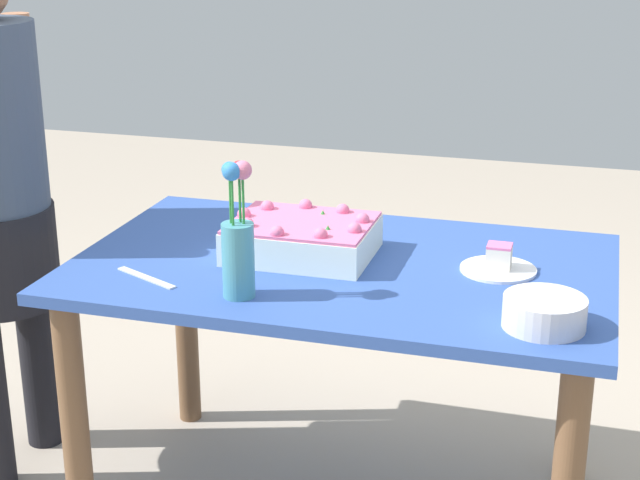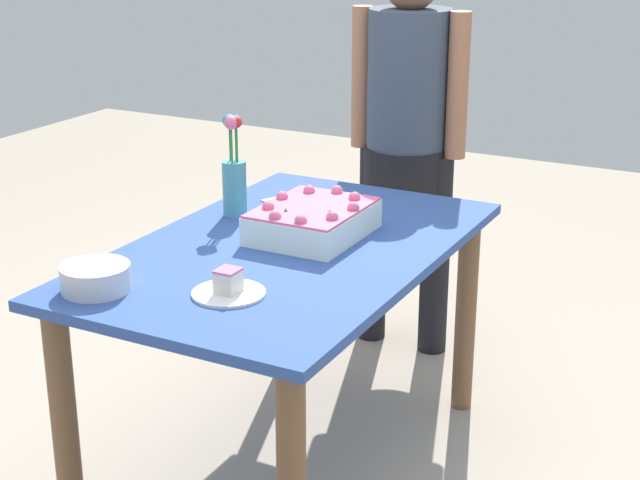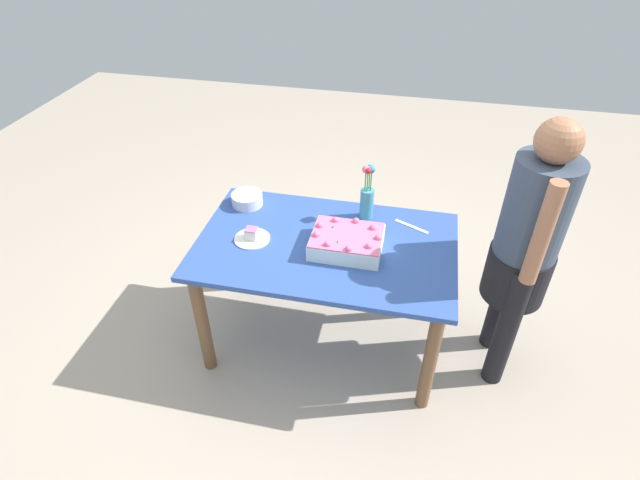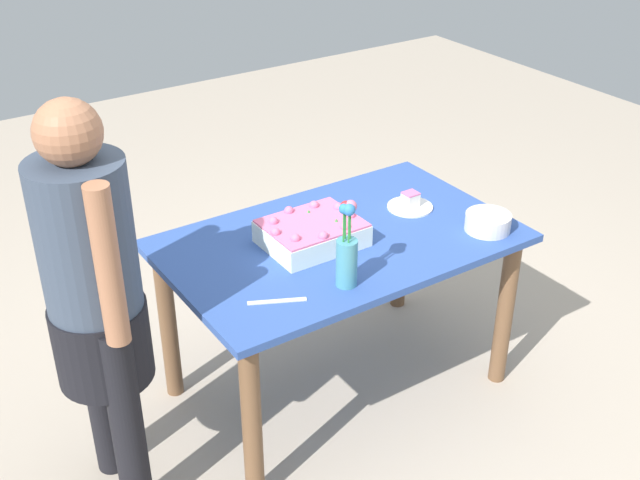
% 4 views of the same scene
% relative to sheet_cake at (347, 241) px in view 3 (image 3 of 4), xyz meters
% --- Properties ---
extents(ground_plane, '(8.00, 8.00, 0.00)m').
position_rel_sheet_cake_xyz_m(ground_plane, '(-0.11, 0.02, -0.77)').
color(ground_plane, '#B0A08E').
extents(dining_table, '(1.35, 0.84, 0.72)m').
position_rel_sheet_cake_xyz_m(dining_table, '(-0.11, 0.02, -0.17)').
color(dining_table, '#304F9A').
rests_on(dining_table, ground_plane).
extents(sheet_cake, '(0.36, 0.28, 0.11)m').
position_rel_sheet_cake_xyz_m(sheet_cake, '(0.00, 0.00, 0.00)').
color(sheet_cake, white).
rests_on(sheet_cake, dining_table).
extents(serving_plate_with_slice, '(0.19, 0.19, 0.07)m').
position_rel_sheet_cake_xyz_m(serving_plate_with_slice, '(-0.50, -0.03, -0.03)').
color(serving_plate_with_slice, white).
rests_on(serving_plate_with_slice, dining_table).
extents(cake_knife, '(0.19, 0.11, 0.00)m').
position_rel_sheet_cake_xyz_m(cake_knife, '(0.31, 0.27, -0.05)').
color(cake_knife, silver).
rests_on(cake_knife, dining_table).
extents(flower_vase, '(0.08, 0.08, 0.32)m').
position_rel_sheet_cake_xyz_m(flower_vase, '(0.06, 0.31, 0.08)').
color(flower_vase, teal).
rests_on(flower_vase, dining_table).
extents(fruit_bowl, '(0.18, 0.18, 0.07)m').
position_rel_sheet_cake_xyz_m(fruit_bowl, '(-0.63, 0.29, -0.01)').
color(fruit_bowl, silver).
rests_on(fruit_bowl, dining_table).
extents(person_standing, '(0.31, 0.45, 1.49)m').
position_rel_sheet_cake_xyz_m(person_standing, '(0.86, 0.07, 0.08)').
color(person_standing, black).
rests_on(person_standing, ground_plane).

